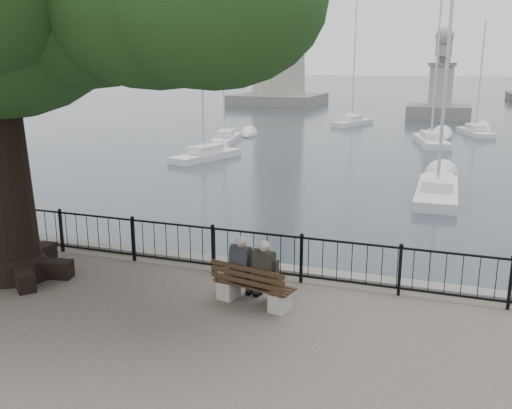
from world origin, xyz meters
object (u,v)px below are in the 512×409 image
at_px(person_right, 268,276).
at_px(lion_monument, 440,96).
at_px(bench, 253,290).
at_px(person_left, 245,271).

relative_size(person_right, lion_monument, 0.16).
relative_size(bench, person_right, 1.24).
bearing_deg(bench, person_right, 6.42).
height_order(bench, lion_monument, lion_monument).
bearing_deg(person_right, lion_monument, 88.49).
xyz_separation_m(person_left, person_right, (0.50, -0.11, 0.00)).
xyz_separation_m(bench, person_right, (0.29, 0.03, 0.32)).
bearing_deg(bench, person_left, 146.44).
distance_m(bench, person_left, 0.41).
relative_size(bench, lion_monument, 0.19).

